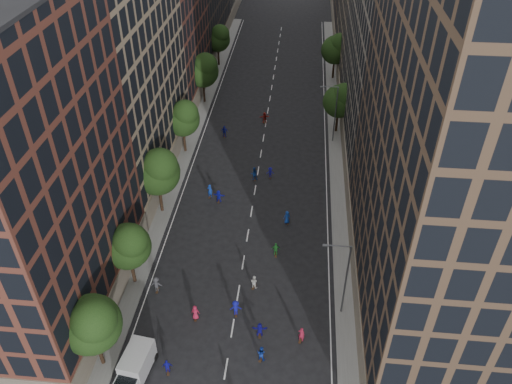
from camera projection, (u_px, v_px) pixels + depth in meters
ground at (261, 155)px, 73.15m from camera, size 240.00×240.00×0.00m
sidewalk_left at (190, 126)px, 79.97m from camera, size 4.00×105.00×0.15m
sidewalk_right at (341, 133)px, 78.14m from camera, size 4.00×105.00×0.15m
bldg_left_a at (10, 181)px, 42.54m from camera, size 14.00×22.00×30.00m
bldg_left_b at (102, 52)px, 60.37m from camera, size 14.00×26.00×34.00m
bldg_left_c at (154, 16)px, 80.42m from camera, size 14.00×20.00×28.00m
bldg_right_a at (465, 149)px, 41.00m from camera, size 14.00×30.00×36.00m
bldg_right_b at (409, 40)px, 64.90m from camera, size 14.00×28.00×33.00m
tree_left_0 at (92, 323)px, 41.72m from camera, size 5.20×5.20×8.83m
tree_left_1 at (128, 245)px, 49.91m from camera, size 4.80×4.80×8.21m
tree_left_2 at (158, 170)px, 58.92m from camera, size 5.60×5.60×9.45m
tree_left_3 at (183, 117)px, 70.36m from camera, size 5.00×5.00×8.58m
tree_left_4 at (203, 69)px, 82.87m from camera, size 5.40×5.40×9.08m
tree_left_5 at (218, 38)px, 95.83m from camera, size 4.80×4.80×8.33m
tree_right_a at (341, 100)px, 75.11m from camera, size 5.00×5.00×8.39m
tree_right_b at (337, 48)px, 90.77m from camera, size 5.20×5.20×8.83m
streetlamp_near at (344, 276)px, 47.03m from camera, size 2.64×0.22×9.06m
streetlamp_far at (334, 111)px, 73.20m from camera, size 2.64×0.22×9.06m
cargo_van at (135, 366)px, 43.68m from camera, size 2.86×5.02×2.54m
skater_2 at (261, 353)px, 45.32m from camera, size 0.97×0.86×1.67m
skater_3 at (236, 308)px, 49.37m from camera, size 1.27×0.86×1.81m
skater_4 at (167, 367)px, 44.28m from camera, size 0.97×0.53×1.57m
skater_5 at (260, 330)px, 47.42m from camera, size 1.52×0.57×1.60m
skater_6 at (195, 313)px, 49.00m from camera, size 0.83×0.55×1.68m
skater_7 at (301, 335)px, 46.92m from camera, size 0.73×0.61×1.73m
skater_8 at (254, 282)px, 52.29m from camera, size 0.95×0.85×1.59m
skater_9 at (156, 285)px, 51.83m from camera, size 1.23×0.75×1.85m
skater_10 at (276, 250)px, 56.09m from camera, size 1.04×0.50×1.73m
skater_11 at (219, 196)px, 63.93m from camera, size 1.62×0.74×1.68m
skater_12 at (287, 218)px, 60.54m from camera, size 0.99×0.81×1.73m
skater_13 at (210, 191)px, 64.66m from camera, size 0.79×0.63×1.90m
skater_14 at (254, 174)px, 67.73m from camera, size 1.12×1.00×1.91m
skater_15 at (270, 173)px, 68.25m from camera, size 1.08×0.71×1.58m
skater_16 at (225, 132)px, 76.71m from camera, size 1.12×0.48×1.91m
skater_17 at (265, 118)px, 80.37m from camera, size 1.73×0.94×1.78m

